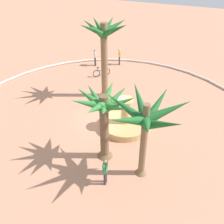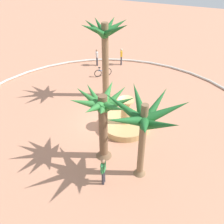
{
  "view_description": "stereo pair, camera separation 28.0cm",
  "coord_description": "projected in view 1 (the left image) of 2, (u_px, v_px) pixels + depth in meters",
  "views": [
    {
      "loc": [
        -5.94,
        13.81,
        11.1
      ],
      "look_at": [
        -0.42,
        -0.0,
        1.0
      ],
      "focal_mm": 41.81,
      "sensor_mm": 36.0,
      "label": 1
    },
    {
      "loc": [
        -6.2,
        13.7,
        11.1
      ],
      "look_at": [
        -0.42,
        -0.0,
        1.0
      ],
      "focal_mm": 41.81,
      "sensor_mm": 36.0,
      "label": 2
    }
  ],
  "objects": [
    {
      "name": "ground_plane",
      "position": [
        107.0,
        122.0,
        18.67
      ],
      "size": [
        80.0,
        80.0,
        0.0
      ],
      "primitive_type": "plane",
      "color": "tan"
    },
    {
      "name": "plaza_curb",
      "position": [
        106.0,
        121.0,
        18.61
      ],
      "size": [
        22.63,
        22.63,
        0.2
      ],
      "primitive_type": "torus",
      "color": "silver",
      "rests_on": "ground"
    },
    {
      "name": "fountain",
      "position": [
        125.0,
        123.0,
        18.06
      ],
      "size": [
        3.43,
        3.43,
        2.25
      ],
      "color": "tan",
      "rests_on": "ground"
    },
    {
      "name": "palm_tree_near_fountain",
      "position": [
        146.0,
        119.0,
        12.59
      ],
      "size": [
        4.36,
        4.41,
        4.85
      ],
      "color": "brown",
      "rests_on": "ground"
    },
    {
      "name": "palm_tree_by_curb",
      "position": [
        104.0,
        42.0,
        19.26
      ],
      "size": [
        3.67,
        3.68,
        6.24
      ],
      "color": "brown",
      "rests_on": "ground"
    },
    {
      "name": "palm_tree_mid_plaza",
      "position": [
        104.0,
        110.0,
        13.96
      ],
      "size": [
        3.55,
        3.66,
        4.49
      ],
      "color": "brown",
      "rests_on": "ground"
    },
    {
      "name": "bicycle_red_frame",
      "position": [
        101.0,
        72.0,
        24.58
      ],
      "size": [
        1.3,
        1.22,
        0.94
      ],
      "color": "black",
      "rests_on": "ground"
    },
    {
      "name": "person_cyclist_helmet",
      "position": [
        95.0,
        57.0,
        26.3
      ],
      "size": [
        0.36,
        0.45,
        1.7
      ],
      "color": "#33333D",
      "rests_on": "ground"
    },
    {
      "name": "person_cyclist_photo",
      "position": [
        119.0,
        56.0,
        26.48
      ],
      "size": [
        0.32,
        0.5,
        1.7
      ],
      "color": "#33333D",
      "rests_on": "ground"
    },
    {
      "name": "person_pedestrian_stroll",
      "position": [
        105.0,
        170.0,
        13.57
      ],
      "size": [
        0.24,
        0.53,
        1.71
      ],
      "color": "#33333D",
      "rests_on": "ground"
    }
  ]
}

